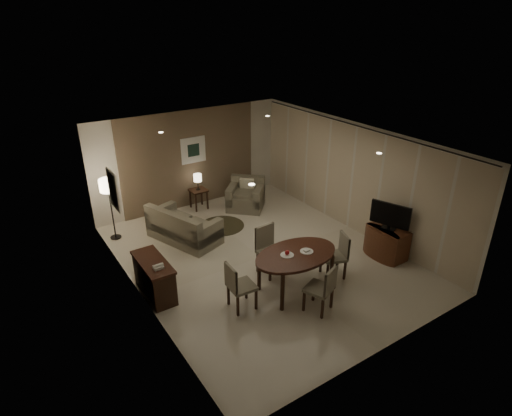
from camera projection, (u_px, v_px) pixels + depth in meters
room_shell at (251, 197)px, 9.40m from camera, size 5.50×7.00×2.70m
taupe_accent at (190, 159)px, 11.73m from camera, size 3.96×0.03×2.70m
curtain_wall at (352, 179)px, 10.45m from camera, size 0.08×6.70×2.58m
curtain_rod at (357, 126)px, 9.89m from camera, size 0.03×6.80×0.03m
art_back_frame at (193, 150)px, 11.66m from camera, size 0.72×0.03×0.72m
art_back_canvas at (194, 150)px, 11.64m from camera, size 0.34×0.01×0.34m
art_left_frame at (113, 190)px, 8.43m from camera, size 0.03×0.60×0.80m
art_left_canvas at (114, 190)px, 8.44m from camera, size 0.01×0.46×0.64m
downlight_nl at (252, 184)px, 6.47m from camera, size 0.10×0.10×0.01m
downlight_nr at (379, 153)px, 7.87m from camera, size 0.10×0.10×0.01m
downlight_fl at (161, 132)px, 9.19m from camera, size 0.10×0.10×0.01m
downlight_fr at (268, 116)px, 10.59m from camera, size 0.10×0.10×0.01m
console_desk at (154, 278)px, 8.27m from camera, size 0.48×1.20×0.75m
telephone at (158, 266)px, 7.86m from camera, size 0.20×0.14×0.09m
tv_cabinet at (387, 242)px, 9.58m from camera, size 0.48×0.90×0.70m
flat_tv at (390, 215)px, 9.29m from camera, size 0.36×0.85×0.60m
dining_table at (295, 272)px, 8.40m from camera, size 1.75×1.09×0.82m
chair_near at (319, 288)px, 7.80m from camera, size 0.59×0.59×0.94m
chair_far at (272, 252)px, 8.88m from camera, size 0.54×0.54×1.04m
chair_left at (242, 286)px, 7.86m from camera, size 0.49×0.49×0.95m
chair_right at (334, 256)px, 8.81m from camera, size 0.59×0.59×0.95m
plate_a at (287, 255)px, 8.17m from camera, size 0.26×0.26×0.02m
plate_b at (307, 251)px, 8.29m from camera, size 0.26×0.26×0.02m
fruit_apple at (287, 253)px, 8.15m from camera, size 0.09×0.09×0.09m
napkin at (307, 250)px, 8.28m from camera, size 0.12×0.08×0.03m
round_rug at (222, 226)px, 11.06m from camera, size 1.14×1.14×0.01m
sofa at (184, 224)px, 10.24m from camera, size 1.96×1.43×0.83m
armchair at (246, 194)px, 11.87m from camera, size 1.30×1.30×0.84m
side_table at (199, 199)px, 11.93m from camera, size 0.44×0.44×0.56m
table_lamp at (198, 181)px, 11.70m from camera, size 0.22×0.22×0.50m
floor_lamp at (112, 209)px, 10.17m from camera, size 0.39×0.39×1.54m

